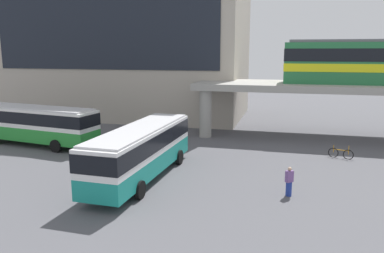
# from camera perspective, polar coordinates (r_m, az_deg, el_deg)

# --- Properties ---
(ground_plane) EXTENTS (120.00, 120.00, 0.00)m
(ground_plane) POSITION_cam_1_polar(r_m,az_deg,el_deg) (31.36, -3.26, -3.05)
(ground_plane) COLOR #515156
(station_building) EXTENTS (27.69, 13.74, 21.61)m
(station_building) POSITION_cam_1_polar(r_m,az_deg,el_deg) (47.87, -9.53, 14.75)
(station_building) COLOR #B2A899
(station_building) RESTS_ON ground_plane
(elevated_platform) EXTENTS (31.34, 7.21, 4.87)m
(elevated_platform) POSITION_cam_1_polar(r_m,az_deg,el_deg) (37.07, 25.55, 4.76)
(elevated_platform) COLOR #9E9B93
(elevated_platform) RESTS_ON ground_plane
(bus_main) EXTENTS (3.08, 11.13, 3.22)m
(bus_main) POSITION_cam_1_polar(r_m,az_deg,el_deg) (23.33, -7.60, -3.08)
(bus_main) COLOR teal
(bus_main) RESTS_ON ground_plane
(bus_secondary) EXTENTS (11.30, 4.17, 3.22)m
(bus_secondary) POSITION_cam_1_polar(r_m,az_deg,el_deg) (34.02, -22.31, 0.67)
(bus_secondary) COLOR #268C33
(bus_secondary) RESTS_ON ground_plane
(bicycle_orange) EXTENTS (1.72, 0.62, 1.04)m
(bicycle_orange) POSITION_cam_1_polar(r_m,az_deg,el_deg) (29.97, 21.38, -3.78)
(bicycle_orange) COLOR black
(bicycle_orange) RESTS_ON ground_plane
(pedestrian_by_bike_rack) EXTENTS (0.47, 0.47, 1.62)m
(pedestrian_by_bike_rack) POSITION_cam_1_polar(r_m,az_deg,el_deg) (21.39, 14.33, -8.11)
(pedestrian_by_bike_rack) COLOR navy
(pedestrian_by_bike_rack) RESTS_ON ground_plane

